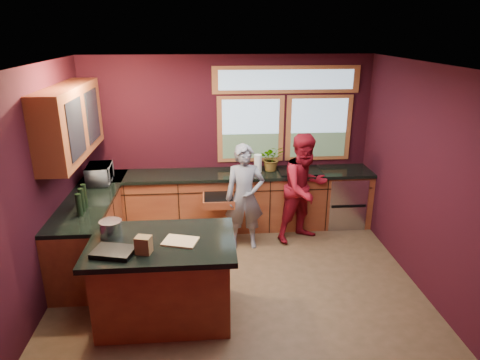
{
  "coord_description": "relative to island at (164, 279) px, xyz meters",
  "views": [
    {
      "loc": [
        -0.35,
        -4.64,
        3.08
      ],
      "look_at": [
        0.05,
        0.4,
        1.27
      ],
      "focal_mm": 32.0,
      "sensor_mm": 36.0,
      "label": 1
    }
  ],
  "objects": [
    {
      "name": "floor",
      "position": [
        0.85,
        0.54,
        -0.48
      ],
      "size": [
        4.5,
        4.5,
        0.0
      ],
      "primitive_type": "plane",
      "color": "brown",
      "rests_on": "ground"
    },
    {
      "name": "room_shell",
      "position": [
        0.26,
        0.86,
        1.32
      ],
      "size": [
        4.52,
        4.02,
        2.71
      ],
      "color": "black",
      "rests_on": "ground"
    },
    {
      "name": "back_counter",
      "position": [
        1.05,
        2.24,
        -0.01
      ],
      "size": [
        4.5,
        0.64,
        0.93
      ],
      "color": "maroon",
      "rests_on": "floor"
    },
    {
      "name": "left_counter",
      "position": [
        -1.1,
        1.39,
        -0.01
      ],
      "size": [
        0.64,
        2.3,
        0.93
      ],
      "color": "maroon",
      "rests_on": "floor"
    },
    {
      "name": "island",
      "position": [
        0.0,
        0.0,
        0.0
      ],
      "size": [
        1.55,
        1.05,
        0.95
      ],
      "color": "maroon",
      "rests_on": "floor"
    },
    {
      "name": "person_grey",
      "position": [
        1.03,
        1.57,
        0.3
      ],
      "size": [
        0.57,
        0.38,
        1.55
      ],
      "primitive_type": "imported",
      "rotation": [
        0.0,
        0.0,
        -0.01
      ],
      "color": "slate",
      "rests_on": "floor"
    },
    {
      "name": "person_red",
      "position": [
        1.93,
        1.73,
        0.35
      ],
      "size": [
        1.0,
        0.92,
        1.66
      ],
      "primitive_type": "imported",
      "rotation": [
        0.0,
        0.0,
        0.46
      ],
      "color": "maroon",
      "rests_on": "floor"
    },
    {
      "name": "microwave",
      "position": [
        -1.07,
        1.93,
        0.59
      ],
      "size": [
        0.36,
        0.51,
        0.27
      ],
      "primitive_type": "imported",
      "rotation": [
        0.0,
        0.0,
        1.63
      ],
      "color": "#999999",
      "rests_on": "left_counter"
    },
    {
      "name": "potted_plant",
      "position": [
        1.52,
        2.29,
        0.66
      ],
      "size": [
        0.37,
        0.32,
        0.41
      ],
      "primitive_type": "imported",
      "color": "#999999",
      "rests_on": "back_counter"
    },
    {
      "name": "paper_towel",
      "position": [
        1.29,
        2.24,
        0.59
      ],
      "size": [
        0.12,
        0.12,
        0.28
      ],
      "primitive_type": "cylinder",
      "color": "white",
      "rests_on": "back_counter"
    },
    {
      "name": "cutting_board",
      "position": [
        0.2,
        -0.05,
        0.48
      ],
      "size": [
        0.41,
        0.34,
        0.02
      ],
      "primitive_type": "cube",
      "rotation": [
        0.0,
        0.0,
        -0.29
      ],
      "color": "tan",
      "rests_on": "island"
    },
    {
      "name": "stock_pot",
      "position": [
        -0.55,
        0.15,
        0.56
      ],
      "size": [
        0.24,
        0.24,
        0.18
      ],
      "primitive_type": "cylinder",
      "color": "silver",
      "rests_on": "island"
    },
    {
      "name": "paper_bag",
      "position": [
        -0.15,
        -0.25,
        0.56
      ],
      "size": [
        0.17,
        0.15,
        0.18
      ],
      "primitive_type": "cube",
      "rotation": [
        0.0,
        0.0,
        -0.25
      ],
      "color": "brown",
      "rests_on": "island"
    },
    {
      "name": "black_tray",
      "position": [
        -0.45,
        -0.25,
        0.49
      ],
      "size": [
        0.46,
        0.37,
        0.05
      ],
      "primitive_type": "cube",
      "rotation": [
        0.0,
        0.0,
        -0.24
      ],
      "color": "black",
      "rests_on": "island"
    }
  ]
}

